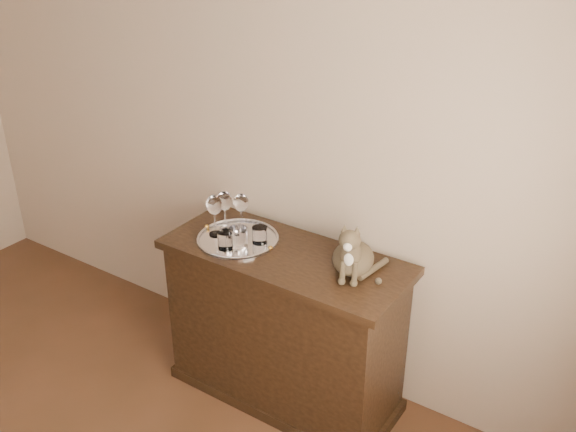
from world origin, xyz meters
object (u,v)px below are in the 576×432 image
Objects in this scene: tray at (238,240)px; tumbler_c at (260,235)px; cat at (354,244)px; wine_glass_a at (225,211)px; wine_glass_c at (215,215)px; tumbler_a at (239,237)px; tumbler_b at (226,240)px; sideboard at (285,327)px; wine_glass_b at (241,212)px.

tumbler_c is (0.11, 0.03, 0.05)m from tray.
tumbler_c is 0.50m from cat.
wine_glass_c is at bearing -96.11° from wine_glass_a.
wine_glass_a is at bearing 147.59° from tumbler_a.
tumbler_a is at bearing 50.29° from tumbler_b.
tumbler_b is at bearing -32.21° from wine_glass_c.
tumbler_b reaches higher than sideboard.
wine_glass_b is 0.69× the size of cat.
tray is at bearing 131.70° from tumbler_a.
tumbler_a is at bearing 173.88° from cat.
wine_glass_a is 2.51× the size of tumbler_c.
sideboard is 14.55× the size of tumbler_c.
wine_glass_a reaches higher than wine_glass_b.
wine_glass_c is 2.48× the size of tumbler_b.
tumbler_b is at bearing -85.16° from tray.
wine_glass_b is 0.17m from tumbler_c.
tumbler_b is (0.13, -0.08, -0.06)m from wine_glass_c.
cat is at bearing 11.02° from tumbler_a.
cat is (0.60, 0.16, 0.09)m from tumbler_b.
tumbler_a reaches higher than sideboard.
sideboard is 12.24× the size of tumbler_a.
cat is at bearing 2.65° from tumbler_c.
tumbler_c is at bearing 15.53° from tray.
wine_glass_a is 2.11× the size of tumbler_a.
tumbler_c is at bearing 13.00° from wine_glass_c.
wine_glass_b is at bearing 122.14° from tumbler_a.
tumbler_b is 0.30× the size of cat.
wine_glass_a reaches higher than tumbler_b.
cat is at bearing 14.71° from tumbler_b.
sideboard is at bearing 4.58° from tray.
wine_glass_b is 0.21m from tumbler_b.
tumbler_b reaches higher than tray.
wine_glass_b is at bearing 159.81° from cat.
tumbler_b is at bearing -51.25° from wine_glass_a.
cat is at bearing 5.40° from sideboard.
tumbler_b is at bearing 177.58° from cat.
tumbler_b is 1.04× the size of tumbler_c.
wine_glass_c is 0.24m from tumbler_c.
cat is (0.65, -0.03, 0.04)m from wine_glass_b.
cat reaches higher than wine_glass_c.
wine_glass_a is 0.73× the size of cat.
tumbler_a is 0.35× the size of cat.
cat is (0.56, 0.11, 0.08)m from tumbler_a.
wine_glass_b is (0.07, 0.04, -0.01)m from wine_glass_a.
tray is 0.14m from wine_glass_b.
wine_glass_c reaches higher than wine_glass_b.
sideboard is at bearing 168.27° from cat.
tumbler_c reaches higher than sideboard.
tumbler_a is (0.05, -0.05, 0.05)m from tray.
sideboard is 0.53m from tumbler_a.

